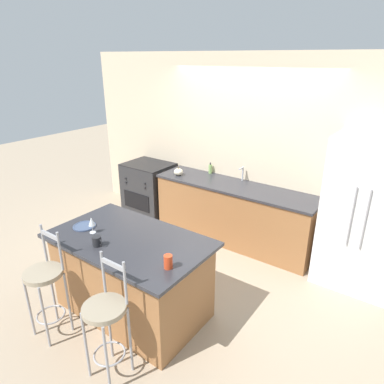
# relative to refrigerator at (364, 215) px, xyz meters

# --- Properties ---
(ground_plane) EXTENTS (18.00, 18.00, 0.00)m
(ground_plane) POSITION_rel_refrigerator_xyz_m (-1.72, -0.33, -0.91)
(ground_plane) COLOR tan
(wall_back) EXTENTS (6.00, 0.07, 2.70)m
(wall_back) POSITION_rel_refrigerator_xyz_m (-1.72, 0.36, 0.44)
(wall_back) COLOR beige
(wall_back) RESTS_ON ground_plane
(back_counter) EXTENTS (2.45, 0.67, 0.90)m
(back_counter) POSITION_rel_refrigerator_xyz_m (-1.72, 0.04, -0.46)
(back_counter) COLOR #936038
(back_counter) RESTS_ON ground_plane
(sink_faucet) EXTENTS (0.02, 0.13, 0.22)m
(sink_faucet) POSITION_rel_refrigerator_xyz_m (-1.72, 0.24, 0.12)
(sink_faucet) COLOR #ADAFB5
(sink_faucet) RESTS_ON back_counter
(kitchen_island) EXTENTS (1.68, 1.00, 0.90)m
(kitchen_island) POSITION_rel_refrigerator_xyz_m (-1.84, -1.98, -0.46)
(kitchen_island) COLOR #936038
(kitchen_island) RESTS_ON ground_plane
(refrigerator) EXTENTS (0.87, 0.70, 1.83)m
(refrigerator) POSITION_rel_refrigerator_xyz_m (0.00, 0.00, 0.00)
(refrigerator) COLOR white
(refrigerator) RESTS_ON ground_plane
(oven_range) EXTENTS (0.79, 0.68, 0.93)m
(oven_range) POSITION_rel_refrigerator_xyz_m (-3.39, 0.01, -0.45)
(oven_range) COLOR #28282B
(oven_range) RESTS_ON ground_plane
(bar_stool_near) EXTENTS (0.36, 0.36, 1.14)m
(bar_stool_near) POSITION_rel_refrigerator_xyz_m (-2.26, -2.69, -0.31)
(bar_stool_near) COLOR #99999E
(bar_stool_near) RESTS_ON ground_plane
(bar_stool_far) EXTENTS (0.36, 0.36, 1.14)m
(bar_stool_far) POSITION_rel_refrigerator_xyz_m (-1.42, -2.68, -0.31)
(bar_stool_far) COLOR #99999E
(bar_stool_far) RESTS_ON ground_plane
(dinner_plate) EXTENTS (0.25, 0.25, 0.02)m
(dinner_plate) POSITION_rel_refrigerator_xyz_m (-2.42, -2.08, -0.00)
(dinner_plate) COLOR #425170
(dinner_plate) RESTS_ON kitchen_island
(wine_glass) EXTENTS (0.07, 0.07, 0.18)m
(wine_glass) POSITION_rel_refrigerator_xyz_m (-2.24, -2.11, 0.11)
(wine_glass) COLOR white
(wine_glass) RESTS_ON kitchen_island
(coffee_mug) EXTENTS (0.12, 0.09, 0.10)m
(coffee_mug) POSITION_rel_refrigerator_xyz_m (-1.98, -2.26, 0.04)
(coffee_mug) COLOR #232326
(coffee_mug) RESTS_ON kitchen_island
(tumbler_cup) EXTENTS (0.08, 0.08, 0.13)m
(tumbler_cup) POSITION_rel_refrigerator_xyz_m (-1.18, -2.14, 0.05)
(tumbler_cup) COLOR red
(tumbler_cup) RESTS_ON kitchen_island
(pumpkin_decoration) EXTENTS (0.14, 0.14, 0.13)m
(pumpkin_decoration) POSITION_rel_refrigerator_xyz_m (-2.65, -0.10, 0.04)
(pumpkin_decoration) COLOR beige
(pumpkin_decoration) RESTS_ON back_counter
(soap_bottle) EXTENTS (0.05, 0.05, 0.18)m
(soap_bottle) POSITION_rel_refrigerator_xyz_m (-2.30, 0.27, 0.06)
(soap_bottle) COLOR #89B260
(soap_bottle) RESTS_ON back_counter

